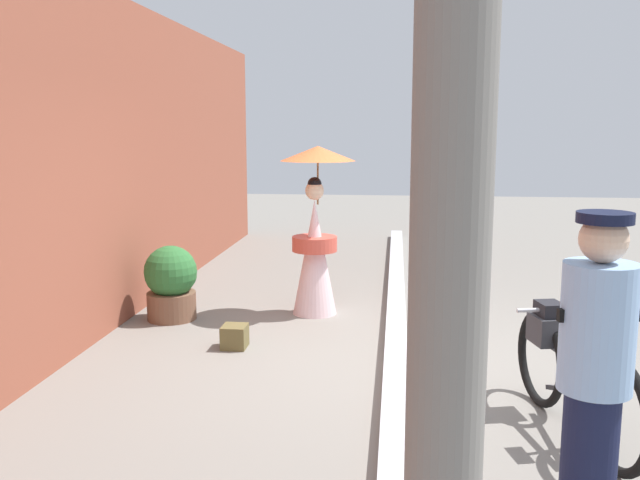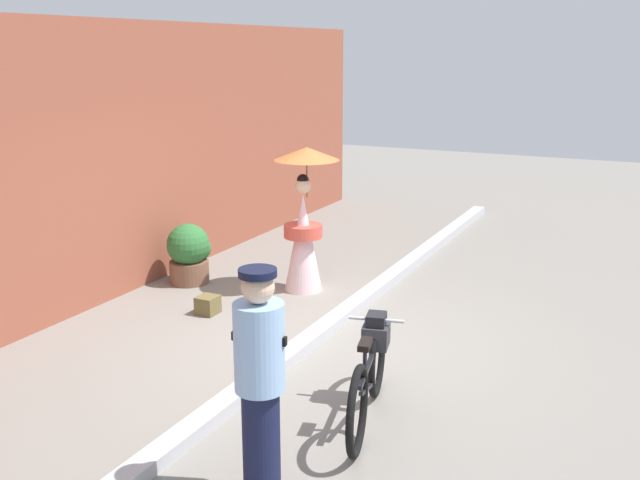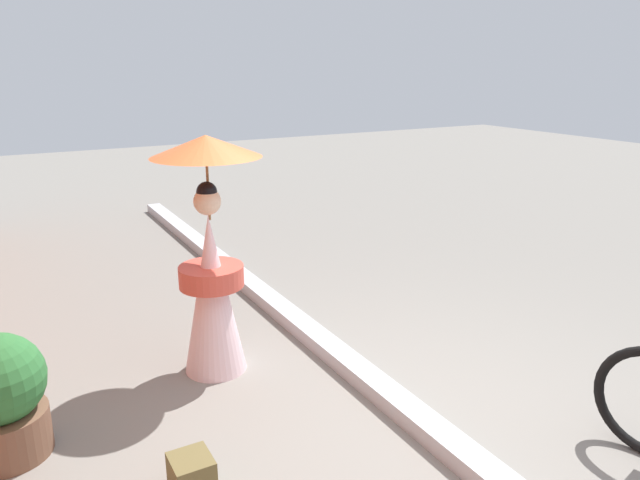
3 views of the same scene
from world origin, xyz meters
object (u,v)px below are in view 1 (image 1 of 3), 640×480
object	(u,v)px
bicycle_near_officer	(569,370)
backpack_on_pavement	(235,336)
person_officer	(594,376)
potted_plant_by_door	(172,282)
person_with_parasol	(315,230)

from	to	relation	value
bicycle_near_officer	backpack_on_pavement	bearing A→B (deg)	60.73
bicycle_near_officer	person_officer	bearing A→B (deg)	170.24
person_officer	potted_plant_by_door	bearing A→B (deg)	41.41
backpack_on_pavement	potted_plant_by_door	bearing A→B (deg)	45.07
bicycle_near_officer	backpack_on_pavement	size ratio (longest dim) A/B	7.09
person_officer	backpack_on_pavement	world-z (taller)	person_officer
person_with_parasol	backpack_on_pavement	size ratio (longest dim) A/B	7.61
person_officer	potted_plant_by_door	size ratio (longest dim) A/B	2.07
person_with_parasol	potted_plant_by_door	size ratio (longest dim) A/B	2.30
bicycle_near_officer	potted_plant_by_door	bearing A→B (deg)	56.15
person_officer	person_with_parasol	bearing A→B (deg)	23.56
potted_plant_by_door	bicycle_near_officer	bearing A→B (deg)	-123.85
person_with_parasol	potted_plant_by_door	distance (m)	1.63
bicycle_near_officer	potted_plant_by_door	world-z (taller)	bicycle_near_officer
person_officer	backpack_on_pavement	bearing A→B (deg)	40.18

